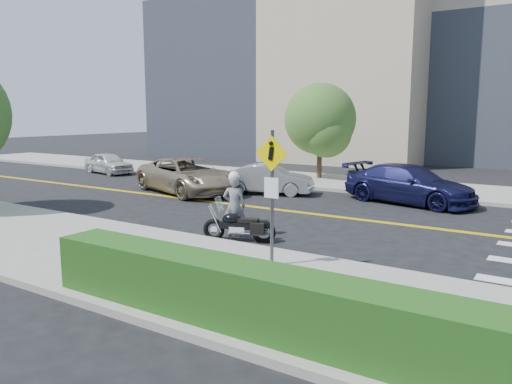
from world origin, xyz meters
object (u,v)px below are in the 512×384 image
Objects in this scene: parked_car_white at (109,163)px; motorcyclist at (234,204)px; pedestrian_sign at (272,185)px; parked_car_silver at (268,179)px; motorcycle at (239,219)px; suv at (188,175)px; parked_car_blue at (409,184)px.

motorcyclist is at bearing -108.73° from parked_car_white.
motorcyclist is 17.12m from parked_car_white.
pedestrian_sign is 10.95m from parked_car_silver.
motorcycle is at bearing -109.02° from parked_car_white.
parked_car_silver is (3.15, 1.69, -0.14)m from suv.
suv is at bearing 99.66° from parked_car_silver.
motorcycle is 8.19m from parked_car_silver.
motorcycle is at bearing 115.90° from motorcyclist.
motorcycle is at bearing 177.94° from parked_car_blue.
parked_car_white is at bearing 102.26° from parked_car_blue.
parked_car_blue is at bearing -133.15° from motorcyclist.
parked_car_silver reaches higher than motorcycle.
pedestrian_sign reaches higher than motorcycle.
parked_car_blue reaches higher than parked_car_white.
suv reaches higher than parked_car_blue.
parked_car_blue reaches higher than parked_car_silver.
motorcyclist is (-2.56, 2.18, -1.02)m from pedestrian_sign.
pedestrian_sign is at bearing -111.20° from suv.
parked_car_silver is at bearing -90.65° from motorcyclist.
parked_car_blue is (2.27, 8.41, 0.15)m from motorcycle.
parked_car_blue is at bearing -80.39° from parked_car_white.
parked_car_white is (-8.61, 2.98, -0.17)m from suv.
pedestrian_sign reaches higher than motorcyclist.
parked_car_silver is (-3.57, 7.37, 0.04)m from motorcycle.
parked_car_white is 11.84m from parked_car_silver.
pedestrian_sign is at bearing 114.66° from motorcyclist.
motorcyclist is at bearing 174.85° from parked_car_blue.
pedestrian_sign is 0.83× the size of parked_car_white.
suv is at bearing 119.81° from motorcycle.
motorcycle is 8.71m from parked_car_blue.
pedestrian_sign reaches higher than parked_car_blue.
pedestrian_sign reaches higher than suv.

